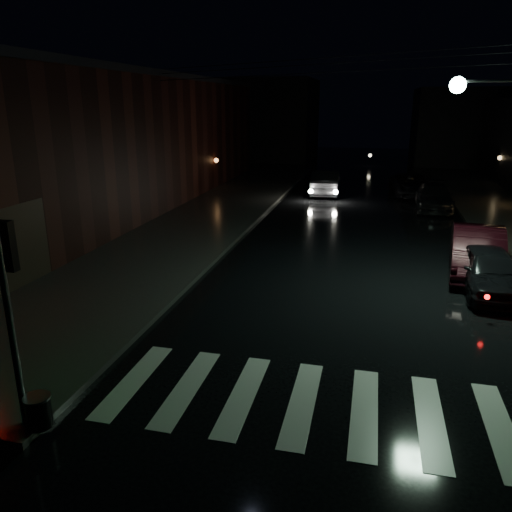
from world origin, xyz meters
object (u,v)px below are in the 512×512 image
Objects in this scene: parked_car_c at (434,197)px; parked_car_d at (412,185)px; parked_car_b at (477,251)px; oncoming_car at (326,182)px; parked_car_a at (489,271)px.

parked_car_d reaches higher than parked_car_c.
parked_car_d is (-1.25, 15.33, -0.10)m from parked_car_b.
parked_car_b is 15.81m from oncoming_car.
parked_car_c is at bearing 90.81° from parked_car_a.
parked_car_d is 5.43m from oncoming_car.
parked_car_b reaches higher than oncoming_car.
oncoming_car reaches higher than parked_car_d.
parked_car_b is 11.14m from parked_car_c.
parked_car_b is (-0.04, 1.88, 0.09)m from parked_car_a.
oncoming_car is (-6.59, 14.37, -0.00)m from parked_car_b.
parked_car_b is 1.00× the size of oncoming_car.
parked_car_a reaches higher than parked_car_c.
parked_car_c is 4.30m from parked_car_d.
oncoming_car reaches higher than parked_car_a.
parked_car_c is (-0.30, 11.13, -0.10)m from parked_car_b.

